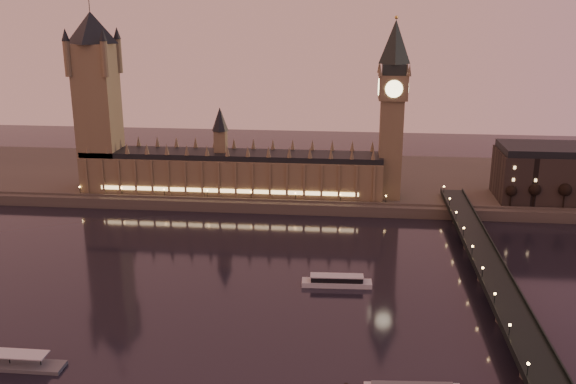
{
  "coord_description": "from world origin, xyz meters",
  "views": [
    {
      "loc": [
        31.92,
        -246.59,
        117.09
      ],
      "look_at": [
        3.08,
        35.0,
        33.03
      ],
      "focal_mm": 40.0,
      "sensor_mm": 36.0,
      "label": 1
    }
  ],
  "objects": [
    {
      "name": "ground",
      "position": [
        0.0,
        0.0,
        0.0
      ],
      "size": [
        700.0,
        700.0,
        0.0
      ],
      "primitive_type": "plane",
      "color": "black",
      "rests_on": "ground"
    },
    {
      "name": "far_embankment",
      "position": [
        30.0,
        165.0,
        3.0
      ],
      "size": [
        560.0,
        130.0,
        6.0
      ],
      "primitive_type": "cube",
      "color": "#423D35",
      "rests_on": "ground"
    },
    {
      "name": "palace_of_westminster",
      "position": [
        -40.12,
        120.99,
        21.71
      ],
      "size": [
        180.0,
        26.62,
        52.0
      ],
      "color": "brown",
      "rests_on": "ground"
    },
    {
      "name": "victoria_tower",
      "position": [
        -120.0,
        121.0,
        65.79
      ],
      "size": [
        31.68,
        31.68,
        118.0
      ],
      "color": "brown",
      "rests_on": "ground"
    },
    {
      "name": "big_ben",
      "position": [
        53.99,
        120.99,
        63.95
      ],
      "size": [
        17.68,
        17.68,
        104.0
      ],
      "color": "brown",
      "rests_on": "ground"
    },
    {
      "name": "westminster_bridge",
      "position": [
        91.61,
        0.0,
        5.52
      ],
      "size": [
        13.2,
        260.0,
        15.3
      ],
      "color": "black",
      "rests_on": "ground"
    },
    {
      "name": "bare_tree_0",
      "position": [
        123.03,
        109.0,
        16.13
      ],
      "size": [
        6.66,
        6.66,
        13.54
      ],
      "color": "black",
      "rests_on": "ground"
    },
    {
      "name": "bare_tree_1",
      "position": [
        135.92,
        109.0,
        16.13
      ],
      "size": [
        6.66,
        6.66,
        13.54
      ],
      "color": "black",
      "rests_on": "ground"
    },
    {
      "name": "bare_tree_2",
      "position": [
        148.8,
        109.0,
        16.13
      ],
      "size": [
        6.66,
        6.66,
        13.54
      ],
      "color": "black",
      "rests_on": "ground"
    },
    {
      "name": "cruise_boat_a",
      "position": [
        27.02,
        6.96,
        2.11
      ],
      "size": [
        30.18,
        7.8,
        4.79
      ],
      "rotation": [
        0.0,
        0.0,
        0.04
      ],
      "color": "silver",
      "rests_on": "ground"
    }
  ]
}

